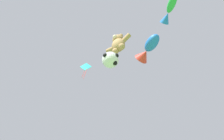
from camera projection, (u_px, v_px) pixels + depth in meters
The scene contains 5 objects.
teddy_bear_kite at pixel (118, 43), 11.30m from camera, with size 1.96×0.86×1.98m.
soccer_ball_kite at pixel (111, 60), 9.93m from camera, with size 1.05×1.05×0.97m.
fish_kite_cobalt at pixel (148, 49), 11.73m from camera, with size 2.21×1.60×0.95m.
fish_kite_emerald at pixel (169, 11), 10.79m from camera, with size 1.76×1.54×0.59m.
diamond_kite at pixel (86, 68), 15.29m from camera, with size 0.85×0.67×2.50m.
Camera 1 is at (4.55, -0.87, 0.95)m, focal length 28.00 mm.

